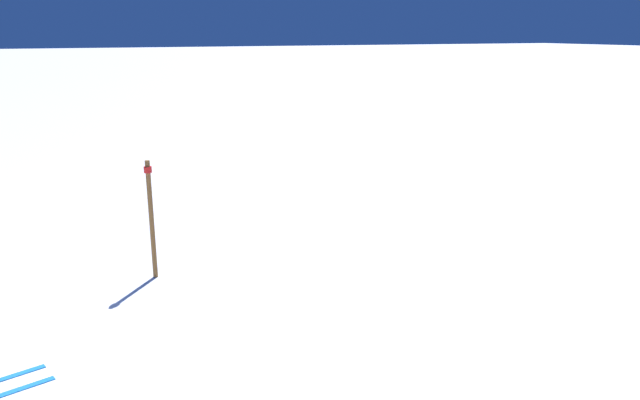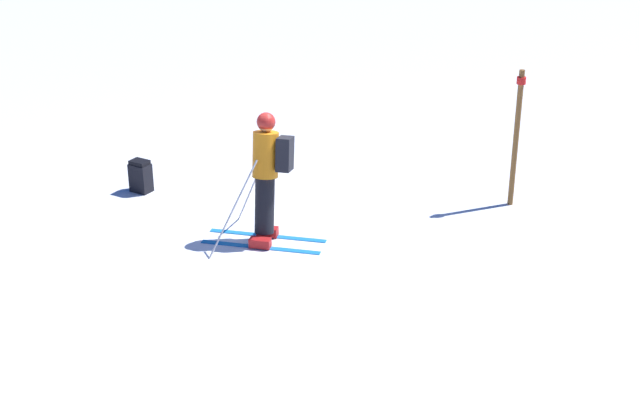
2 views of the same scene
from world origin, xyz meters
TOP-DOWN VIEW (x-y plane):
  - ground_plane at (0.00, 0.00)m, footprint 300.00×300.00m
  - skier at (0.57, -0.01)m, footprint 1.24×1.68m
  - spare_backpack at (0.12, -2.55)m, footprint 0.23×0.31m
  - trail_marker at (-2.08, 2.51)m, footprint 0.13×0.13m

SIDE VIEW (x-z plane):
  - ground_plane at x=0.00m, z-range 0.00..0.00m
  - spare_backpack at x=0.12m, z-range -0.01..0.49m
  - skier at x=0.57m, z-range 0.09..1.84m
  - trail_marker at x=-2.08m, z-range 0.10..2.11m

